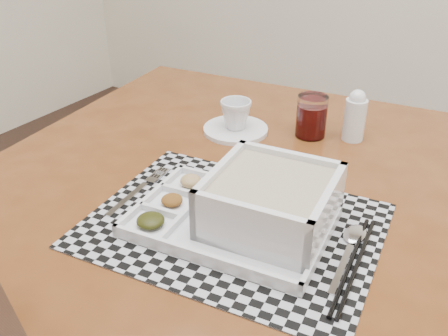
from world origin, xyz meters
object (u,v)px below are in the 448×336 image
Objects in this scene: dining_table at (252,226)px; cup at (236,114)px; serving_tray at (260,207)px; creamer_bottle at (355,116)px; juice_glass at (311,118)px.

cup is at bearing 128.82° from dining_table.
serving_tray is 4.80× the size of cup.
creamer_bottle reaches higher than serving_tray.
serving_tray is (0.07, -0.10, 0.13)m from dining_table.
creamer_bottle reaches higher than cup.
creamer_bottle is at bearing 88.04° from serving_tray.
serving_tray is 3.60× the size of juice_glass.
juice_glass is (0.15, 0.07, 0.00)m from cup.
serving_tray is 0.37m from cup.
creamer_bottle is (0.08, 0.31, 0.14)m from dining_table.
dining_table is 12.79× the size of juice_glass.
cup is 0.75× the size of juice_glass.
juice_glass is at bearing 91.04° from dining_table.
cup is 0.61× the size of creamer_bottle.
dining_table is at bearing 124.44° from serving_tray.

